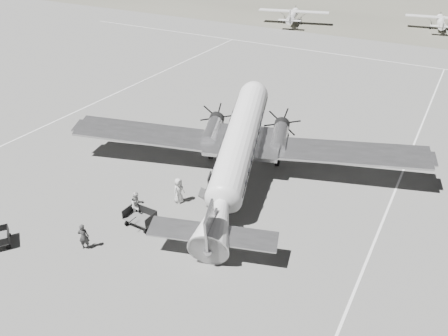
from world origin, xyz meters
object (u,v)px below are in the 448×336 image
light_plane_right (440,23)px  ground_crew (84,237)px  baggage_cart_near (140,218)px  dc3_airliner (238,151)px  baggage_cart_far (1,238)px  ramp_agent (137,206)px  passenger (179,190)px  light_plane_left (293,17)px

light_plane_right → ground_crew: light_plane_right is taller
light_plane_right → baggage_cart_near: 66.36m
dc3_airliner → baggage_cart_far: (-8.85, -12.83, -2.10)m
baggage_cart_near → ramp_agent: bearing=138.6°
passenger → dc3_airliner: bearing=-18.6°
light_plane_left → passenger: light_plane_left is taller
light_plane_left → baggage_cart_far: bearing=-98.4°
ground_crew → passenger: bearing=-137.9°
dc3_airliner → passenger: dc3_airliner is taller
light_plane_left → ramp_agent: light_plane_left is taller
light_plane_left → baggage_cart_near: size_ratio=6.21×
baggage_cart_near → passenger: size_ratio=1.08×
light_plane_right → baggage_cart_near: size_ratio=5.75×
light_plane_right → baggage_cart_far: light_plane_right is taller
baggage_cart_far → dc3_airliner: bearing=92.5°
light_plane_right → baggage_cart_far: (-15.90, -71.01, -0.73)m
dc3_airliner → light_plane_left: bearing=89.9°
ramp_agent → passenger: size_ratio=1.09×
light_plane_right → baggage_cart_near: bearing=-106.9°
light_plane_right → light_plane_left: bearing=-169.4°
light_plane_left → ground_crew: light_plane_left is taller
ground_crew → ramp_agent: 3.86m
dc3_airliner → baggage_cart_far: dc3_airliner is taller
ramp_agent → light_plane_left: bearing=33.0°
light_plane_left → light_plane_right: bearing=4.3°
light_plane_right → passenger: size_ratio=6.23×
baggage_cart_far → ground_crew: ground_crew is taller
ground_crew → light_plane_left: bearing=-109.8°
dc3_airliner → ramp_agent: bearing=-134.0°
light_plane_right → baggage_cart_far: bearing=-110.9°
light_plane_left → baggage_cart_near: 59.21m
ground_crew → passenger: 6.87m
baggage_cart_far → passenger: passenger is taller
light_plane_left → baggage_cart_far: 63.57m
dc3_airliner → passenger: 4.98m
baggage_cart_near → passenger: (0.63, 3.31, 0.35)m
light_plane_right → baggage_cart_far: size_ratio=7.20×
baggage_cart_far → ramp_agent: ramp_agent is taller
passenger → baggage_cart_far: bearing=153.2°
baggage_cart_near → ground_crew: (-1.44, -3.24, 0.30)m
ramp_agent → passenger: ramp_agent is taller
baggage_cart_far → light_plane_left: bearing=133.4°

